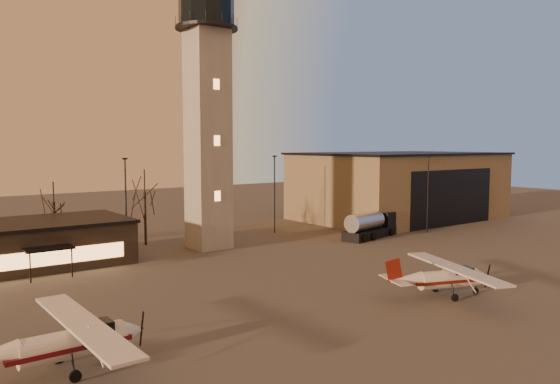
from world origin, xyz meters
The scene contains 8 objects.
ground centered at (0.00, 0.00, 0.00)m, with size 220.00×220.00×0.00m, color #43403D.
control_tower centered at (0.00, 30.00, 16.33)m, with size 6.80×6.80×32.60m.
hangar centered at (36.00, 33.98, 5.15)m, with size 30.60×20.60×10.30m.
light_poles centered at (0.50, 31.00, 5.41)m, with size 58.50×12.25×10.14m.
tree_row centered at (-13.70, 39.16, 5.94)m, with size 37.20×9.20×8.80m.
cessna_front centered at (5.29, 1.77, 1.11)m, with size 9.44×11.50×3.24m.
cessna_rear centered at (-21.84, 4.71, 1.19)m, with size 9.99×12.63×3.49m.
fuel_truck centered at (19.25, 23.84, 1.29)m, with size 9.15×4.40×3.27m.
Camera 1 is at (-29.57, -23.44, 11.65)m, focal length 35.00 mm.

